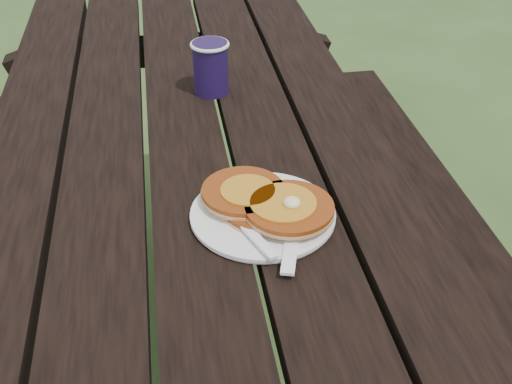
{
  "coord_description": "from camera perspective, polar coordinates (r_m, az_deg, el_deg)",
  "views": [
    {
      "loc": [
        -0.04,
        -1.03,
        1.37
      ],
      "look_at": [
        0.09,
        -0.24,
        0.8
      ],
      "focal_mm": 45.0,
      "sensor_mm": 36.0,
      "label": 1
    }
  ],
  "objects": [
    {
      "name": "fork",
      "position": [
        0.95,
        -0.09,
        -4.0
      ],
      "size": [
        0.09,
        0.16,
        0.01
      ],
      "primitive_type": null,
      "rotation": [
        0.0,
        0.0,
        0.37
      ],
      "color": "white",
      "rests_on": "plate"
    },
    {
      "name": "coffee_cup",
      "position": [
        1.37,
        -4.06,
        11.22
      ],
      "size": [
        0.08,
        0.08,
        0.11
      ],
      "rotation": [
        0.0,
        0.0,
        -0.32
      ],
      "color": "#1B0E37",
      "rests_on": "picnic_table"
    },
    {
      "name": "pancake_stack",
      "position": [
        1.0,
        1.0,
        -0.9
      ],
      "size": [
        0.2,
        0.19,
        0.04
      ],
      "rotation": [
        0.0,
        0.0,
        -0.43
      ],
      "color": "#8D3A0F",
      "rests_on": "plate"
    },
    {
      "name": "picnic_table",
      "position": [
        1.43,
        -5.21,
        -9.15
      ],
      "size": [
        1.36,
        1.8,
        0.75
      ],
      "color": "black",
      "rests_on": "ground"
    },
    {
      "name": "knife",
      "position": [
        0.96,
        3.27,
        -3.73
      ],
      "size": [
        0.07,
        0.18,
        0.0
      ],
      "primitive_type": "cube",
      "rotation": [
        0.0,
        0.0,
        -0.29
      ],
      "color": "white",
      "rests_on": "plate"
    },
    {
      "name": "plate",
      "position": [
        1.01,
        0.61,
        -2.06
      ],
      "size": [
        0.28,
        0.28,
        0.01
      ],
      "primitive_type": "cylinder",
      "rotation": [
        0.0,
        0.0,
        -0.31
      ],
      "color": "white",
      "rests_on": "picnic_table"
    }
  ]
}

